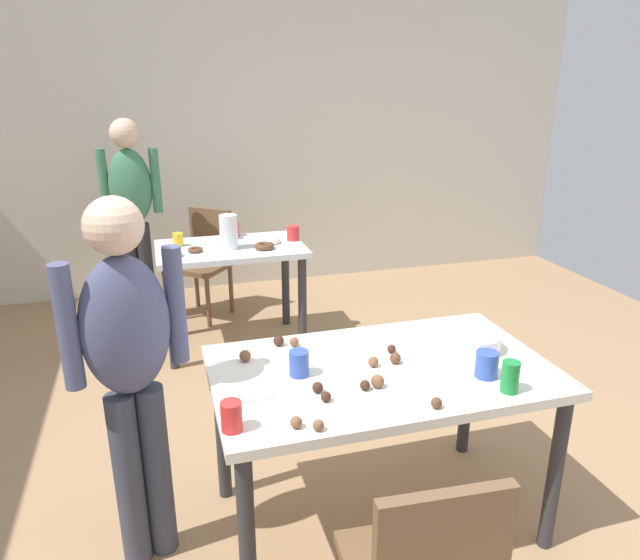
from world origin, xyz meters
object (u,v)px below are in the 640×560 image
person_adult_far (132,204)px  pitcher_far (229,232)px  mixing_bowl (475,341)px  dining_table_near (381,387)px  dining_table_far (231,263)px  person_girl_near (129,359)px  soda_can (510,377)px  chair_far_table (205,256)px

person_adult_far → pitcher_far: (0.63, -0.71, -0.09)m
person_adult_far → mixing_bowl: (1.43, -2.59, -0.17)m
dining_table_near → dining_table_far: same height
dining_table_near → person_girl_near: 0.99m
dining_table_near → pitcher_far: 1.96m
dining_table_near → mixing_bowl: size_ratio=6.23×
person_girl_near → soda_can: size_ratio=12.18×
dining_table_near → mixing_bowl: mixing_bowl is taller
pitcher_far → dining_table_near: bearing=-79.6°
dining_table_near → chair_far_table: chair_far_table is taller
dining_table_near → soda_can: size_ratio=11.18×
chair_far_table → mixing_bowl: bearing=-70.8°
dining_table_near → chair_far_table: (-0.46, 2.64, -0.16)m
person_girl_near → soda_can: (1.34, -0.39, -0.08)m
chair_far_table → pitcher_far: bearing=-81.2°
person_girl_near → person_adult_far: person_adult_far is taller
dining_table_far → mixing_bowl: mixing_bowl is taller
chair_far_table → soda_can: (0.84, -2.96, 0.31)m
person_adult_far → chair_far_table: bearing=1.2°
mixing_bowl → pitcher_far: (-0.80, 1.88, 0.08)m
chair_far_table → dining_table_far: bearing=-79.3°
dining_table_far → chair_far_table: (-0.13, 0.66, -0.13)m
dining_table_near → pitcher_far: size_ratio=5.77×
dining_table_near → person_girl_near: size_ratio=0.92×
dining_table_far → person_adult_far: 0.98m
dining_table_near → person_adult_far: 2.83m
soda_can → chair_far_table: bearing=105.9°
dining_table_far → soda_can: soda_can is taller
chair_far_table → mixing_bowl: 2.77m
chair_far_table → person_adult_far: bearing=-178.8°
chair_far_table → person_adult_far: 0.70m
dining_table_near → pitcher_far: bearing=100.4°
chair_far_table → person_adult_far: (-0.52, -0.01, 0.46)m
dining_table_near → dining_table_far: 2.01m
dining_table_far → person_girl_near: bearing=-108.2°
dining_table_far → person_girl_near: (-0.62, -1.91, 0.26)m
person_adult_far → mixing_bowl: person_adult_far is taller
dining_table_near → person_girl_near: person_girl_near is taller
chair_far_table → person_girl_near: size_ratio=0.59×
mixing_bowl → pitcher_far: pitcher_far is taller
dining_table_far → person_girl_near: person_girl_near is taller
person_girl_near → person_adult_far: size_ratio=0.93×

